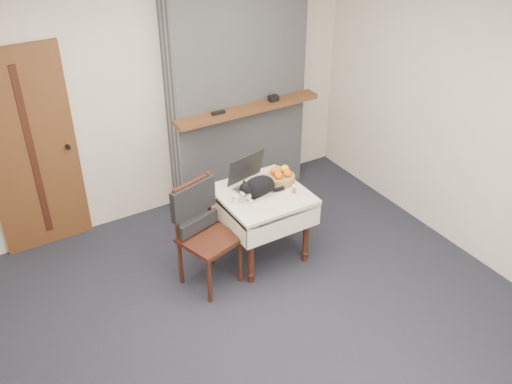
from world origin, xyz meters
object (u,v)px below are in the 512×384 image
at_px(fruit_basket, 281,176).
at_px(side_table, 262,203).
at_px(cat, 259,186).
at_px(chair, 200,220).
at_px(door, 32,153).
at_px(laptop, 253,179).
at_px(cream_jar, 236,199).
at_px(pill_bottle, 294,189).

bearing_deg(fruit_basket, side_table, -163.10).
bearing_deg(cat, chair, 165.98).
distance_m(door, chair, 1.71).
xyz_separation_m(laptop, cream_jar, (-0.27, -0.16, -0.04)).
relative_size(side_table, cream_jar, 10.93).
distance_m(side_table, cream_jar, 0.32).
distance_m(cream_jar, fruit_basket, 0.54).
xyz_separation_m(door, cat, (1.66, -1.30, -0.20)).
distance_m(cat, cream_jar, 0.25).
distance_m(laptop, cream_jar, 0.32).
xyz_separation_m(laptop, chair, (-0.63, -0.15, -0.14)).
relative_size(cat, fruit_basket, 1.80).
xyz_separation_m(pill_bottle, fruit_basket, (0.00, 0.23, 0.02)).
bearing_deg(side_table, door, 143.34).
relative_size(door, side_table, 2.56).
bearing_deg(door, cream_jar, -42.17).
bearing_deg(cream_jar, fruit_basket, 9.82).
relative_size(side_table, chair, 0.78).
bearing_deg(cream_jar, cat, -1.85).
height_order(door, fruit_basket, door).
height_order(pill_bottle, chair, chair).
xyz_separation_m(cream_jar, pill_bottle, (0.53, -0.14, 0.01)).
height_order(side_table, laptop, laptop).
bearing_deg(door, chair, -50.30).
relative_size(side_table, pill_bottle, 9.53).
height_order(laptop, chair, laptop).
relative_size(cat, cream_jar, 6.62).
height_order(cream_jar, pill_bottle, pill_bottle).
relative_size(door, fruit_basket, 7.61).
xyz_separation_m(door, cream_jar, (1.42, -1.29, -0.26)).
bearing_deg(pill_bottle, laptop, 131.83).
distance_m(cream_jar, chair, 0.37).
distance_m(side_table, chair, 0.64).
xyz_separation_m(door, chair, (1.07, -1.29, -0.36)).
distance_m(cat, pill_bottle, 0.33).
bearing_deg(door, fruit_basket, -31.39).
distance_m(pill_bottle, chair, 0.90).
xyz_separation_m(side_table, chair, (-0.64, -0.02, 0.05)).
relative_size(pill_bottle, fruit_basket, 0.31).
height_order(side_table, fruit_basket, fruit_basket).
bearing_deg(door, pill_bottle, -36.06).
bearing_deg(side_table, fruit_basket, 16.90).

